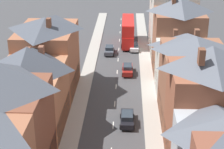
{
  "coord_description": "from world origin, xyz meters",
  "views": [
    {
      "loc": [
        1.6,
        -12.24,
        25.28
      ],
      "look_at": [
        -0.65,
        41.97,
        2.08
      ],
      "focal_mm": 60.0,
      "sensor_mm": 36.0,
      "label": 1
    }
  ],
  "objects_px": {
    "double_decker_bus_lead": "(128,31)",
    "car_near_silver": "(134,47)",
    "car_parked_right_a": "(128,69)",
    "car_mid_black": "(127,118)",
    "car_parked_left_b": "(109,50)"
  },
  "relations": [
    {
      "from": "car_mid_black",
      "to": "car_parked_right_a",
      "type": "bearing_deg",
      "value": 90.0
    },
    {
      "from": "car_parked_right_a",
      "to": "double_decker_bus_lead",
      "type": "bearing_deg",
      "value": 90.03
    },
    {
      "from": "double_decker_bus_lead",
      "to": "car_mid_black",
      "type": "height_order",
      "value": "double_decker_bus_lead"
    },
    {
      "from": "double_decker_bus_lead",
      "to": "car_parked_right_a",
      "type": "height_order",
      "value": "double_decker_bus_lead"
    },
    {
      "from": "car_parked_right_a",
      "to": "car_mid_black",
      "type": "bearing_deg",
      "value": -90.0
    },
    {
      "from": "double_decker_bus_lead",
      "to": "car_parked_left_b",
      "type": "distance_m",
      "value": 7.63
    },
    {
      "from": "car_mid_black",
      "to": "car_parked_left_b",
      "type": "distance_m",
      "value": 26.95
    },
    {
      "from": "car_near_silver",
      "to": "double_decker_bus_lead",
      "type": "bearing_deg",
      "value": 107.57
    },
    {
      "from": "car_near_silver",
      "to": "car_parked_right_a",
      "type": "distance_m",
      "value": 12.21
    },
    {
      "from": "double_decker_bus_lead",
      "to": "car_mid_black",
      "type": "xyz_separation_m",
      "value": [
        0.01,
        -33.14,
        -1.99
      ]
    },
    {
      "from": "double_decker_bus_lead",
      "to": "car_near_silver",
      "type": "bearing_deg",
      "value": -72.43
    },
    {
      "from": "car_near_silver",
      "to": "car_parked_left_b",
      "type": "relative_size",
      "value": 0.97
    },
    {
      "from": "double_decker_bus_lead",
      "to": "car_parked_left_b",
      "type": "height_order",
      "value": "double_decker_bus_lead"
    },
    {
      "from": "car_mid_black",
      "to": "double_decker_bus_lead",
      "type": "bearing_deg",
      "value": 90.02
    },
    {
      "from": "double_decker_bus_lead",
      "to": "car_near_silver",
      "type": "xyz_separation_m",
      "value": [
        1.31,
        -4.14,
        -2.01
      ]
    }
  ]
}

